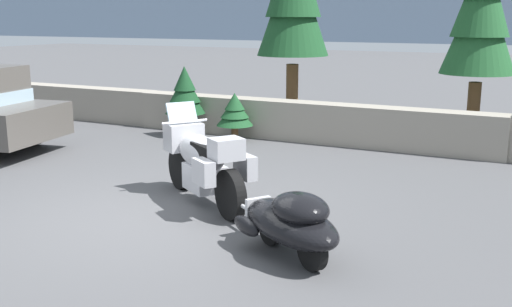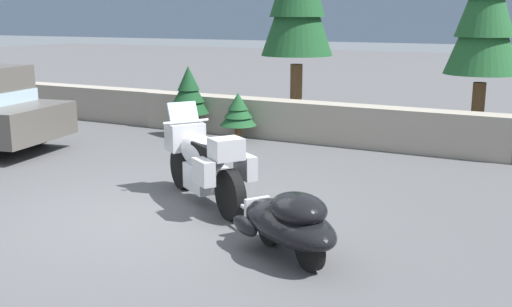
# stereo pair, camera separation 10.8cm
# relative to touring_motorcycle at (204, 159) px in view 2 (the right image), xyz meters

# --- Properties ---
(ground_plane) EXTENTS (80.00, 80.00, 0.00)m
(ground_plane) POSITION_rel_touring_motorcycle_xyz_m (-0.39, -0.85, -0.62)
(ground_plane) COLOR #4C4C4F
(stone_guard_wall) EXTENTS (24.00, 0.63, 0.85)m
(stone_guard_wall) POSITION_rel_touring_motorcycle_xyz_m (-0.17, 4.74, -0.21)
(stone_guard_wall) COLOR gray
(stone_guard_wall) RESTS_ON ground
(touring_motorcycle) EXTENTS (2.00, 1.50, 1.33)m
(touring_motorcycle) POSITION_rel_touring_motorcycle_xyz_m (0.00, 0.00, 0.00)
(touring_motorcycle) COLOR black
(touring_motorcycle) RESTS_ON ground
(car_shaped_trailer) EXTENTS (2.03, 1.53, 0.76)m
(car_shaped_trailer) POSITION_rel_touring_motorcycle_xyz_m (1.89, -1.27, -0.21)
(car_shaped_trailer) COLOR black
(car_shaped_trailer) RESTS_ON ground
(pine_tree_far_right) EXTENTS (1.47, 1.47, 4.41)m
(pine_tree_far_right) POSITION_rel_touring_motorcycle_xyz_m (2.79, 5.94, 2.14)
(pine_tree_far_right) COLOR brown
(pine_tree_far_right) RESTS_ON ground
(pine_sapling_near) EXTENTS (0.77, 0.77, 1.02)m
(pine_sapling_near) POSITION_rel_touring_motorcycle_xyz_m (-1.70, 4.02, 0.01)
(pine_sapling_near) COLOR brown
(pine_sapling_near) RESTS_ON ground
(pine_sapling_farther) EXTENTS (0.87, 0.87, 1.53)m
(pine_sapling_farther) POSITION_rel_touring_motorcycle_xyz_m (-2.94, 4.04, 0.33)
(pine_sapling_farther) COLOR brown
(pine_sapling_farther) RESTS_ON ground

